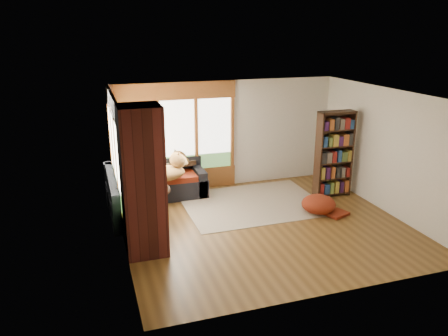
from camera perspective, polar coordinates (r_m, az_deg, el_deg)
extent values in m
plane|color=brown|center=(8.85, 5.32, -7.43)|extent=(5.50, 5.50, 0.00)
plane|color=white|center=(8.10, 5.85, 9.46)|extent=(5.50, 5.50, 0.00)
cube|color=silver|center=(10.64, 0.27, 4.43)|extent=(5.50, 0.04, 2.60)
cube|color=silver|center=(6.31, 14.55, -5.79)|extent=(5.50, 0.04, 2.60)
cube|color=silver|center=(7.76, -13.46, -1.21)|extent=(0.04, 5.00, 2.60)
cube|color=silver|center=(9.77, 20.58, 2.05)|extent=(0.04, 5.00, 2.60)
cube|color=brown|center=(10.30, -6.05, 4.17)|extent=(2.82, 0.10, 1.90)
cube|color=white|center=(10.30, -6.05, 4.17)|extent=(2.54, 0.09, 1.62)
cube|color=brown|center=(8.89, -13.96, 1.52)|extent=(0.10, 2.62, 1.90)
cube|color=white|center=(8.89, -13.96, 1.52)|extent=(0.09, 2.36, 1.62)
cube|color=#5A7A4E|center=(9.60, -14.34, 5.15)|extent=(0.03, 0.72, 0.90)
cube|color=#471914|center=(7.46, -10.55, -1.80)|extent=(0.70, 0.70, 2.60)
cube|color=black|center=(10.16, -7.84, -2.83)|extent=(2.20, 0.90, 0.42)
cube|color=black|center=(10.36, -8.27, -0.10)|extent=(2.20, 0.20, 0.38)
cube|color=black|center=(10.33, -2.39, -1.79)|extent=(0.20, 0.90, 0.60)
cube|color=maroon|center=(9.94, -8.34, -1.66)|extent=(1.90, 0.66, 0.12)
cube|color=black|center=(9.48, -11.01, -4.55)|extent=(0.90, 2.20, 0.42)
cube|color=black|center=(9.31, -13.29, -2.48)|extent=(0.20, 2.20, 0.38)
cube|color=black|center=(8.53, -10.19, -6.45)|extent=(0.90, 0.20, 0.60)
cube|color=maroon|center=(9.07, -10.07, -3.70)|extent=(0.66, 1.20, 0.12)
cube|color=maroon|center=(9.96, -10.85, -1.78)|extent=(0.66, 0.66, 0.12)
cube|color=beige|center=(9.86, 3.73, -4.62)|extent=(3.05, 2.34, 0.01)
cube|color=#331D11|center=(10.55, 16.07, 1.92)|extent=(0.04, 0.29, 2.00)
cube|color=#331D11|center=(10.12, 12.21, 1.57)|extent=(0.04, 0.29, 2.00)
cube|color=#331D11|center=(10.44, 13.80, 1.94)|extent=(0.86, 0.02, 2.00)
cube|color=#331D11|center=(10.62, 13.80, -3.13)|extent=(0.78, 0.27, 0.03)
cube|color=#331D11|center=(10.49, 13.95, -1.19)|extent=(0.78, 0.27, 0.03)
cube|color=#331D11|center=(10.38, 14.11, 0.79)|extent=(0.78, 0.27, 0.03)
cube|color=#331D11|center=(10.28, 14.26, 2.82)|extent=(0.78, 0.27, 0.03)
cube|color=#331D11|center=(10.19, 14.43, 4.88)|extent=(0.78, 0.27, 0.03)
cube|color=#331D11|center=(10.12, 14.59, 6.98)|extent=(0.78, 0.27, 0.03)
cube|color=#726659|center=(10.31, 14.24, 1.72)|extent=(0.74, 0.21, 1.84)
ellipsoid|color=maroon|center=(9.51, 12.25, -4.58)|extent=(0.94, 0.94, 0.39)
ellipsoid|color=olive|center=(9.65, -7.87, -0.40)|extent=(1.04, 0.77, 0.32)
sphere|color=olive|center=(9.72, -5.98, 0.76)|extent=(0.44, 0.44, 0.39)
cone|color=olive|center=(9.65, -6.36, 1.58)|extent=(0.16, 0.16, 0.17)
ellipsoid|color=#331F14|center=(8.90, -8.82, -2.42)|extent=(0.72, 0.86, 0.25)
sphere|color=#331F14|center=(9.08, -9.75, -1.25)|extent=(0.39, 0.39, 0.30)
cone|color=#331F14|center=(9.00, -9.63, -0.61)|extent=(0.14, 0.14, 0.13)
cube|color=black|center=(10.30, -4.35, 0.94)|extent=(0.45, 0.12, 0.45)
cube|color=black|center=(10.19, -7.63, 0.63)|extent=(0.45, 0.12, 0.45)
cube|color=black|center=(9.64, -12.56, -0.65)|extent=(0.45, 0.12, 0.45)
cube|color=black|center=(8.61, -11.83, -2.86)|extent=(0.45, 0.12, 0.45)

